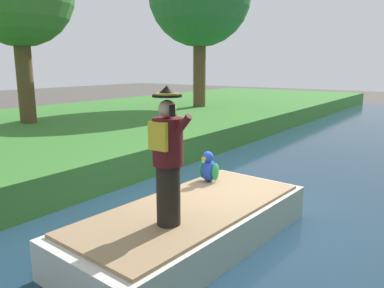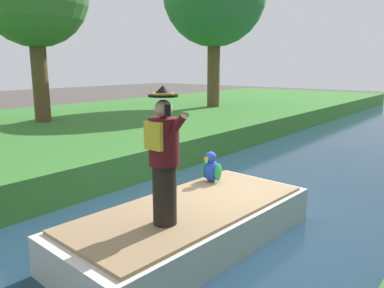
# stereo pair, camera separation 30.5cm
# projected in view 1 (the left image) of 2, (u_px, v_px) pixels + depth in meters

# --- Properties ---
(ground_plane) EXTENTS (80.00, 80.00, 0.00)m
(ground_plane) POSITION_uv_depth(u_px,v_px,m) (231.00, 222.00, 6.86)
(ground_plane) COLOR #4C4742
(canal_water) EXTENTS (5.63, 48.00, 0.10)m
(canal_water) POSITION_uv_depth(u_px,v_px,m) (231.00, 220.00, 6.85)
(canal_water) COLOR #1E384C
(canal_water) RESTS_ON ground
(boat) EXTENTS (2.05, 4.30, 0.61)m
(boat) POSITION_uv_depth(u_px,v_px,m) (191.00, 225.00, 5.79)
(boat) COLOR silver
(boat) RESTS_ON canal_water
(person_pirate) EXTENTS (0.61, 0.42, 1.85)m
(person_pirate) POSITION_uv_depth(u_px,v_px,m) (168.00, 157.00, 4.88)
(person_pirate) COLOR black
(person_pirate) RESTS_ON boat
(parrot_plush) EXTENTS (0.36, 0.34, 0.57)m
(parrot_plush) POSITION_uv_depth(u_px,v_px,m) (209.00, 168.00, 6.90)
(parrot_plush) COLOR blue
(parrot_plush) RESTS_ON boat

